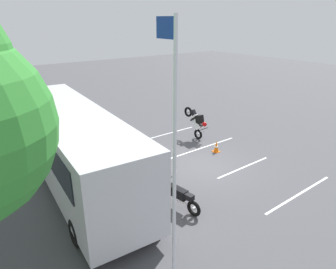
# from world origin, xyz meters

# --- Properties ---
(ground_plane) EXTENTS (80.00, 80.00, 0.00)m
(ground_plane) POSITION_xyz_m (0.00, 0.00, 0.00)
(ground_plane) COLOR #4C4C51
(tour_bus) EXTENTS (10.92, 3.20, 3.25)m
(tour_bus) POSITION_xyz_m (1.91, 5.34, 1.65)
(tour_bus) COLOR silver
(tour_bus) RESTS_ON ground_plane
(spectator_far_left) EXTENTS (0.57, 0.33, 1.70)m
(spectator_far_left) POSITION_xyz_m (-0.32, 2.64, 1.01)
(spectator_far_left) COLOR black
(spectator_far_left) RESTS_ON ground_plane
(spectator_left) EXTENTS (0.57, 0.32, 1.67)m
(spectator_left) POSITION_xyz_m (0.68, 2.51, 0.99)
(spectator_left) COLOR black
(spectator_left) RESTS_ON ground_plane
(spectator_centre) EXTENTS (0.58, 0.36, 1.80)m
(spectator_centre) POSITION_xyz_m (2.10, 2.37, 1.08)
(spectator_centre) COLOR black
(spectator_centre) RESTS_ON ground_plane
(spectator_right) EXTENTS (0.57, 0.38, 1.78)m
(spectator_right) POSITION_xyz_m (3.24, 2.43, 1.07)
(spectator_right) COLOR #473823
(spectator_right) RESTS_ON ground_plane
(parked_motorcycle_silver) EXTENTS (2.04, 0.61, 0.99)m
(parked_motorcycle_silver) POSITION_xyz_m (-2.08, 2.94, 0.48)
(parked_motorcycle_silver) COLOR black
(parked_motorcycle_silver) RESTS_ON ground_plane
(parked_motorcycle_dark) EXTENTS (2.05, 0.58, 0.99)m
(parked_motorcycle_dark) POSITION_xyz_m (3.75, 3.33, 0.48)
(parked_motorcycle_dark) COLOR black
(parked_motorcycle_dark) RESTS_ON ground_plane
(stunt_motorcycle) EXTENTS (1.88, 0.59, 1.88)m
(stunt_motorcycle) POSITION_xyz_m (2.84, -2.22, 1.05)
(stunt_motorcycle) COLOR black
(stunt_motorcycle) RESTS_ON ground_plane
(flagpole) EXTENTS (0.78, 0.36, 6.70)m
(flagpole) POSITION_xyz_m (-5.00, 5.45, 3.30)
(flagpole) COLOR silver
(flagpole) RESTS_ON ground_plane
(traffic_cone) EXTENTS (0.34, 0.34, 0.63)m
(traffic_cone) POSITION_xyz_m (0.74, -1.79, 0.30)
(traffic_cone) COLOR orange
(traffic_cone) RESTS_ON ground_plane
(bay_line_a) EXTENTS (0.18, 4.53, 0.01)m
(bay_line_a) POSITION_xyz_m (-4.23, -1.56, 0.00)
(bay_line_a) COLOR white
(bay_line_a) RESTS_ON ground_plane
(bay_line_b) EXTENTS (0.16, 3.53, 0.01)m
(bay_line_b) POSITION_xyz_m (-1.34, -1.56, 0.00)
(bay_line_b) COLOR white
(bay_line_b) RESTS_ON ground_plane
(bay_line_c) EXTENTS (0.18, 4.79, 0.01)m
(bay_line_c) POSITION_xyz_m (1.55, -1.56, 0.00)
(bay_line_c) COLOR white
(bay_line_c) RESTS_ON ground_plane
(bay_line_d) EXTENTS (0.16, 3.54, 0.01)m
(bay_line_d) POSITION_xyz_m (4.44, -1.56, 0.00)
(bay_line_d) COLOR white
(bay_line_d) RESTS_ON ground_plane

